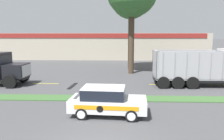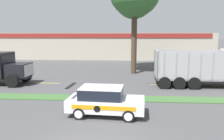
{
  "view_description": "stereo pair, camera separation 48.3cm",
  "coord_description": "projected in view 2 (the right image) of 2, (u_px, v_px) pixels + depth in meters",
  "views": [
    {
      "loc": [
        0.98,
        -7.59,
        4.41
      ],
      "look_at": [
        0.39,
        8.13,
        1.94
      ],
      "focal_mm": 35.0,
      "sensor_mm": 36.0,
      "label": 1
    },
    {
      "loc": [
        1.46,
        -7.56,
        4.41
      ],
      "look_at": [
        0.39,
        8.13,
        1.94
      ],
      "focal_mm": 35.0,
      "sensor_mm": 36.0,
      "label": 2
    }
  ],
  "objects": [
    {
      "name": "rally_car",
      "position": [
        105.0,
        101.0,
        12.21
      ],
      "size": [
        4.36,
        2.21,
        1.63
      ],
      "color": "white",
      "rests_on": "ground_plane"
    },
    {
      "name": "grass_verge",
      "position": [
        106.0,
        98.0,
        15.49
      ],
      "size": [
        120.0,
        1.44,
        0.06
      ],
      "primitive_type": "cube",
      "color": "#3D6633",
      "rests_on": "ground_plane"
    },
    {
      "name": "store_building_backdrop",
      "position": [
        101.0,
        45.0,
        45.29
      ],
      "size": [
        42.27,
        12.1,
        4.89
      ],
      "color": "#BCB29E",
      "rests_on": "ground_plane"
    },
    {
      "name": "centre_line_3",
      "position": [
        48.0,
        83.0,
        20.55
      ],
      "size": [
        2.4,
        0.14,
        0.01
      ],
      "primitive_type": "cube",
      "color": "yellow",
      "rests_on": "ground_plane"
    },
    {
      "name": "centre_line_4",
      "position": [
        105.0,
        84.0,
        20.19
      ],
      "size": [
        2.4,
        0.14,
        0.01
      ],
      "primitive_type": "cube",
      "color": "yellow",
      "rests_on": "ground_plane"
    },
    {
      "name": "centre_line_5",
      "position": [
        164.0,
        85.0,
        19.82
      ],
      "size": [
        2.4,
        0.14,
        0.01
      ],
      "primitive_type": "cube",
      "color": "yellow",
      "rests_on": "ground_plane"
    }
  ]
}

